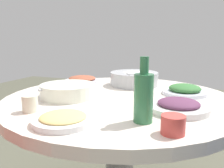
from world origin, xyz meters
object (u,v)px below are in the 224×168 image
object	(u,v)px
rice_bowl	(134,78)
green_bottle	(143,96)
dish_greens	(185,90)
dish_stirfry	(82,79)
soup_bowl	(68,91)
round_dining_table	(120,122)
tea_cup_far	(173,125)
dish_noodles	(63,119)
dish_eggplant	(178,106)
tea_cup_near	(30,104)

from	to	relation	value
rice_bowl	green_bottle	bearing A→B (deg)	18.85
dish_greens	green_bottle	distance (m)	0.50
dish_stirfry	green_bottle	world-z (taller)	green_bottle
rice_bowl	soup_bowl	xyz separation A→B (m)	(0.42, -0.22, -0.01)
round_dining_table	tea_cup_far	distance (m)	0.53
dish_noodles	dish_greens	world-z (taller)	dish_greens
dish_noodles	rice_bowl	bearing A→B (deg)	176.56
dish_greens	tea_cup_far	world-z (taller)	tea_cup_far
rice_bowl	green_bottle	size ratio (longest dim) A/B	1.30
round_dining_table	dish_greens	distance (m)	0.38
round_dining_table	rice_bowl	bearing A→B (deg)	-177.62
soup_bowl	green_bottle	size ratio (longest dim) A/B	1.18
dish_eggplant	dish_greens	size ratio (longest dim) A/B	1.06
round_dining_table	green_bottle	bearing A→B (deg)	32.04
rice_bowl	dish_eggplant	distance (m)	0.54
dish_noodles	dish_stirfry	size ratio (longest dim) A/B	0.93
dish_greens	tea_cup_near	world-z (taller)	tea_cup_near
dish_stirfry	green_bottle	size ratio (longest dim) A/B	1.01
dish_eggplant	tea_cup_far	bearing A→B (deg)	1.77
dish_greens	tea_cup_far	distance (m)	0.56
tea_cup_far	dish_eggplant	bearing A→B (deg)	-178.23
dish_noodles	round_dining_table	bearing A→B (deg)	172.53
dish_greens	green_bottle	size ratio (longest dim) A/B	1.01
dish_stirfry	tea_cup_far	distance (m)	0.95
dish_eggplant	soup_bowl	bearing A→B (deg)	-92.84
dish_greens	soup_bowl	bearing A→B (deg)	-62.21
round_dining_table	dish_greens	xyz separation A→B (m)	(-0.17, 0.30, 0.16)
dish_greens	tea_cup_far	size ratio (longest dim) A/B	3.12
dish_stirfry	dish_eggplant	bearing A→B (deg)	58.41
dish_noodles	tea_cup_near	world-z (taller)	tea_cup_near
green_bottle	dish_noodles	bearing A→B (deg)	-66.06
round_dining_table	rice_bowl	xyz separation A→B (m)	(-0.30, -0.01, 0.18)
round_dining_table	dish_stirfry	size ratio (longest dim) A/B	5.00
dish_greens	tea_cup_near	size ratio (longest dim) A/B	3.50
dish_stirfry	tea_cup_far	bearing A→B (deg)	45.84
tea_cup_near	tea_cup_far	world-z (taller)	tea_cup_near
tea_cup_far	round_dining_table	bearing A→B (deg)	-141.31
rice_bowl	green_bottle	distance (m)	0.66
dish_stirfry	tea_cup_near	bearing A→B (deg)	10.29
round_dining_table	rice_bowl	world-z (taller)	rice_bowl
rice_bowl	tea_cup_near	distance (m)	0.71
dish_eggplant	dish_noodles	size ratio (longest dim) A/B	1.15
rice_bowl	dish_stirfry	distance (m)	0.36
soup_bowl	dish_greens	bearing A→B (deg)	117.79
rice_bowl	dish_eggplant	size ratio (longest dim) A/B	1.20
tea_cup_far	green_bottle	bearing A→B (deg)	-122.03
round_dining_table	soup_bowl	distance (m)	0.31
soup_bowl	tea_cup_near	distance (m)	0.26
soup_bowl	tea_cup_near	size ratio (longest dim) A/B	4.08
rice_bowl	dish_greens	size ratio (longest dim) A/B	1.28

